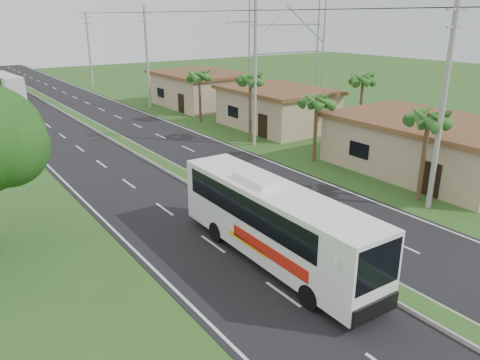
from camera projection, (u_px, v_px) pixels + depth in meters
ground at (347, 268)px, 19.48m from camera, size 180.00×180.00×0.00m
road_asphalt at (147, 156)px, 34.96m from camera, size 14.00×160.00×0.02m
median_strip at (147, 155)px, 34.93m from camera, size 1.20×160.00×0.18m
lane_edge_left at (55, 172)px, 31.35m from camera, size 0.12×160.00×0.01m
lane_edge_right at (222, 143)px, 38.58m from camera, size 0.12×160.00×0.01m
shop_near at (428, 145)px, 31.09m from camera, size 8.60×12.60×3.52m
shop_mid at (276, 108)px, 43.45m from camera, size 7.60×10.60×3.67m
shop_far at (200, 89)px, 54.26m from camera, size 8.60×11.60×3.82m
palm_verge_a at (429, 118)px, 25.09m from camera, size 2.40×2.40×5.45m
palm_verge_b at (317, 101)px, 32.40m from camera, size 2.40×2.40×5.05m
palm_verge_c at (251, 80)px, 37.24m from camera, size 2.40×2.40×5.85m
palm_verge_d at (199, 75)px, 44.66m from camera, size 2.40×2.40×5.25m
palm_behind_shop at (363, 79)px, 38.90m from camera, size 2.40×2.40×5.65m
utility_pole_a at (443, 104)px, 23.74m from camera, size 1.60×0.28×11.00m
utility_pole_b at (255, 66)px, 35.91m from camera, size 3.20×0.28×12.00m
utility_pole_c at (147, 57)px, 51.60m from camera, size 1.60×0.28×11.00m
utility_pole_d at (89, 49)px, 67.16m from camera, size 1.60×0.28×10.50m
billboard_lattice at (288, 45)px, 52.31m from camera, size 10.18×1.18×12.07m
coach_bus_main at (273, 219)px, 19.43m from camera, size 2.50×11.00×3.54m
coach_bus_far at (5, 85)px, 59.27m from camera, size 2.93×10.32×2.97m
motorcyclist at (267, 208)px, 23.46m from camera, size 1.96×1.03×2.32m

